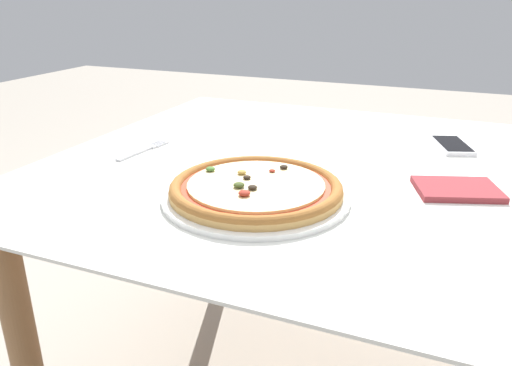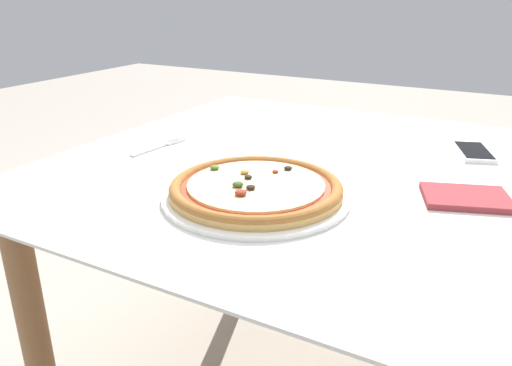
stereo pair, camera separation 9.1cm
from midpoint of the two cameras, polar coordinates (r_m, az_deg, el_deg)
dining_table at (r=1.11m, az=11.97°, el=-2.42°), size 1.24×1.09×0.72m
pizza_plate at (r=0.91m, az=2.84°, el=-0.81°), size 0.35×0.35×0.04m
fork at (r=1.22m, az=-8.91°, el=4.11°), size 0.04×0.17×0.00m
cell_phone at (r=1.28m, az=25.51°, el=3.19°), size 0.11×0.16×0.01m
napkin_folded at (r=1.00m, az=25.31°, el=-1.58°), size 0.18×0.15×0.01m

